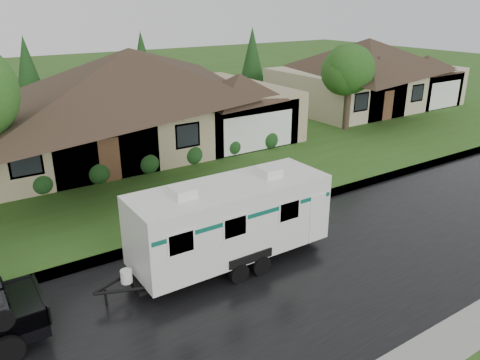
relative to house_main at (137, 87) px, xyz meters
name	(u,v)px	position (x,y,z in m)	size (l,w,h in m)	color
ground	(237,256)	(-2.29, -13.84, -3.59)	(140.00, 140.00, 0.00)	#2F5219
road	(272,284)	(-2.29, -15.84, -3.59)	(140.00, 8.00, 0.01)	black
curb	(204,230)	(-2.29, -11.59, -3.52)	(140.00, 0.50, 0.15)	gray
lawn	(98,147)	(-2.29, 1.16, -3.52)	(140.00, 26.00, 0.15)	#2F5219
house_main	(137,87)	(0.00, 0.00, 0.00)	(19.44, 10.80, 6.90)	gray
house_neighbor	(371,66)	(19.97, 0.50, -0.27)	(15.12, 9.72, 6.45)	#BFB18E
tree_right_green	(350,70)	(12.78, -4.11, 0.43)	(3.38, 3.38, 5.59)	#382B1E
shrub_row	(170,157)	(-0.29, -4.54, -2.94)	(13.60, 1.00, 1.00)	#143814
travel_trailer	(231,218)	(-2.68, -14.07, -1.95)	(6.89, 2.42, 3.09)	white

